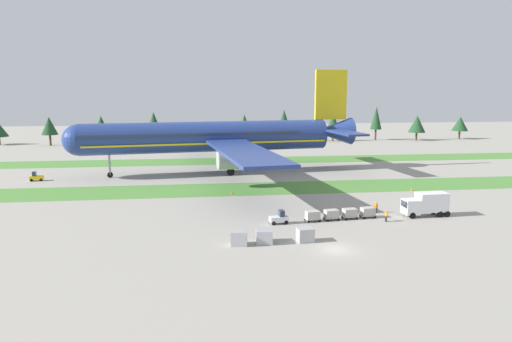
% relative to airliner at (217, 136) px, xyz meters
% --- Properties ---
extents(ground_plane, '(400.00, 400.00, 0.00)m').
position_rel_airliner_xyz_m(ground_plane, '(11.75, -54.02, -8.35)').
color(ground_plane, gray).
extents(grass_strip_near, '(320.00, 11.89, 0.01)m').
position_rel_airliner_xyz_m(grass_strip_near, '(11.75, -18.14, -8.35)').
color(grass_strip_near, '#4C8438').
rests_on(grass_strip_near, ground).
extents(grass_strip_far, '(320.00, 11.89, 0.01)m').
position_rel_airliner_xyz_m(grass_strip_far, '(11.75, 17.64, -8.35)').
color(grass_strip_far, '#4C8438').
rests_on(grass_strip_far, ground).
extents(airliner, '(65.36, 80.72, 23.29)m').
position_rel_airliner_xyz_m(airliner, '(0.00, 0.00, 0.00)').
color(airliner, navy).
rests_on(airliner, ground).
extents(baggage_tug, '(2.73, 1.58, 1.97)m').
position_rel_airliner_xyz_m(baggage_tug, '(6.96, -42.32, -7.54)').
color(baggage_tug, silver).
rests_on(baggage_tug, ground).
extents(cargo_dolly_lead, '(2.35, 1.74, 1.55)m').
position_rel_airliner_xyz_m(cargo_dolly_lead, '(11.95, -41.76, -7.43)').
color(cargo_dolly_lead, '#A3A3A8').
rests_on(cargo_dolly_lead, ground).
extents(cargo_dolly_second, '(2.35, 1.74, 1.55)m').
position_rel_airliner_xyz_m(cargo_dolly_second, '(14.84, -41.43, -7.43)').
color(cargo_dolly_second, '#A3A3A8').
rests_on(cargo_dolly_second, ground).
extents(cargo_dolly_third, '(2.35, 1.74, 1.55)m').
position_rel_airliner_xyz_m(cargo_dolly_third, '(17.72, -41.11, -7.43)').
color(cargo_dolly_third, '#A3A3A8').
rests_on(cargo_dolly_third, ground).
extents(cargo_dolly_fourth, '(2.35, 1.74, 1.55)m').
position_rel_airliner_xyz_m(cargo_dolly_fourth, '(20.60, -40.79, -7.43)').
color(cargo_dolly_fourth, '#A3A3A8').
rests_on(cargo_dolly_fourth, ground).
extents(catering_truck, '(7.05, 2.59, 3.58)m').
position_rel_airliner_xyz_m(catering_truck, '(29.57, -41.08, -6.40)').
color(catering_truck, silver).
rests_on(catering_truck, ground).
extents(pushback_tractor, '(2.74, 1.62, 1.97)m').
position_rel_airliner_xyz_m(pushback_tractor, '(-37.83, -4.78, -7.54)').
color(pushback_tractor, yellow).
rests_on(pushback_tractor, ground).
extents(ground_crew_marshaller, '(0.51, 0.36, 1.74)m').
position_rel_airliner_xyz_m(ground_crew_marshaller, '(22.84, -38.33, -7.40)').
color(ground_crew_marshaller, black).
rests_on(ground_crew_marshaller, ground).
extents(ground_crew_loader, '(0.36, 0.56, 1.74)m').
position_rel_airliner_xyz_m(ground_crew_loader, '(22.48, -43.21, -7.40)').
color(ground_crew_loader, black).
rests_on(ground_crew_loader, ground).
extents(uld_container_0, '(2.19, 1.85, 1.78)m').
position_rel_airliner_xyz_m(uld_container_0, '(0.43, -50.92, -7.46)').
color(uld_container_0, '#A3A3A8').
rests_on(uld_container_0, ground).
extents(uld_container_1, '(2.11, 1.74, 1.60)m').
position_rel_airliner_xyz_m(uld_container_1, '(3.66, -50.08, -7.55)').
color(uld_container_1, '#A3A3A8').
rests_on(uld_container_1, ground).
extents(uld_container_2, '(2.17, 1.82, 1.72)m').
position_rel_airliner_xyz_m(uld_container_2, '(3.60, -50.74, -7.49)').
color(uld_container_2, '#A3A3A8').
rests_on(uld_container_2, ground).
extents(uld_container_3, '(2.17, 1.82, 1.74)m').
position_rel_airliner_xyz_m(uld_container_3, '(8.83, -50.55, -7.48)').
color(uld_container_3, '#A3A3A8').
rests_on(uld_container_3, ground).
extents(taxiway_marker_0, '(0.44, 0.44, 0.48)m').
position_rel_airliner_xyz_m(taxiway_marker_0, '(1.63, -22.29, -8.11)').
color(taxiway_marker_0, orange).
rests_on(taxiway_marker_0, ground).
extents(taxiway_marker_1, '(0.44, 0.44, 0.64)m').
position_rel_airliner_xyz_m(taxiway_marker_1, '(35.52, -23.77, -8.03)').
color(taxiway_marker_1, orange).
rests_on(taxiway_marker_1, ground).
extents(distant_tree_line, '(171.83, 10.96, 12.34)m').
position_rel_airliner_xyz_m(distant_tree_line, '(12.33, 61.33, -1.94)').
color(distant_tree_line, '#4C3823').
rests_on(distant_tree_line, ground).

